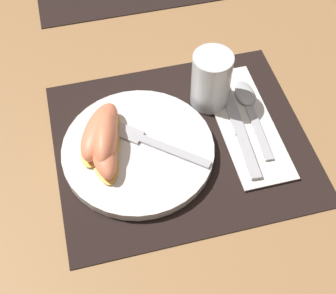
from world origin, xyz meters
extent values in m
plane|color=#A37547|center=(0.00, 0.00, 0.00)|extent=(3.00, 3.00, 0.00)
cube|color=black|center=(0.00, 0.00, 0.00)|extent=(0.42, 0.35, 0.00)
cylinder|color=white|center=(-0.07, -0.01, 0.01)|extent=(0.25, 0.25, 0.02)
cylinder|color=silver|center=(0.07, 0.08, 0.06)|extent=(0.07, 0.07, 0.10)
cylinder|color=orange|center=(0.07, 0.08, 0.03)|extent=(0.06, 0.06, 0.05)
cube|color=white|center=(0.12, 0.01, 0.01)|extent=(0.09, 0.26, 0.00)
cube|color=#BCBCC1|center=(0.10, -0.06, 0.01)|extent=(0.02, 0.09, 0.01)
cube|color=#BCBCC1|center=(0.10, 0.05, 0.01)|extent=(0.03, 0.14, 0.01)
cube|color=#BCBCC1|center=(0.13, -0.02, 0.01)|extent=(0.02, 0.11, 0.01)
ellipsoid|color=#BCBCC1|center=(0.14, 0.07, 0.01)|extent=(0.04, 0.06, 0.01)
cube|color=#BCBCC1|center=(-0.02, -0.03, 0.02)|extent=(0.10, 0.09, 0.00)
cube|color=#BCBCC1|center=(-0.09, 0.03, 0.02)|extent=(0.07, 0.07, 0.00)
ellipsoid|color=#F7C656|center=(-0.13, 0.03, 0.02)|extent=(0.10, 0.13, 0.01)
ellipsoid|color=#F4845B|center=(-0.13, 0.03, 0.04)|extent=(0.10, 0.13, 0.04)
ellipsoid|color=#F7C656|center=(-0.12, 0.01, 0.02)|extent=(0.07, 0.11, 0.01)
ellipsoid|color=#F4845B|center=(-0.12, 0.01, 0.04)|extent=(0.06, 0.11, 0.05)
ellipsoid|color=#F7C656|center=(-0.13, -0.01, 0.02)|extent=(0.05, 0.12, 0.01)
ellipsoid|color=#F4845B|center=(-0.13, -0.01, 0.04)|extent=(0.04, 0.12, 0.04)
camera|label=1|loc=(-0.13, -0.44, 0.64)|focal=50.00mm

